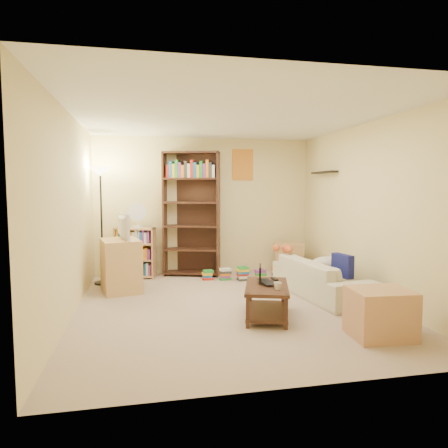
{
  "coord_description": "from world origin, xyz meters",
  "views": [
    {
      "loc": [
        -1.12,
        -5.1,
        1.56
      ],
      "look_at": [
        0.04,
        0.64,
        1.05
      ],
      "focal_mm": 32.0,
      "sensor_mm": 36.0,
      "label": 1
    }
  ],
  "objects_px": {
    "sofa": "(321,277)",
    "end_cabinet": "(380,313)",
    "tall_bookshelf": "(192,211)",
    "desk_fan": "(137,215)",
    "mug": "(278,286)",
    "short_bookshelf": "(135,253)",
    "tv_stand": "(121,265)",
    "television": "(120,227)",
    "floor_lamp": "(101,191)",
    "coffee_table": "(267,297)",
    "laptop": "(271,282)",
    "tabby_cat": "(285,249)",
    "side_table": "(289,259)"
  },
  "relations": [
    {
      "from": "coffee_table",
      "to": "television",
      "type": "bearing_deg",
      "value": 154.32
    },
    {
      "from": "short_bookshelf",
      "to": "end_cabinet",
      "type": "height_order",
      "value": "short_bookshelf"
    },
    {
      "from": "coffee_table",
      "to": "end_cabinet",
      "type": "height_order",
      "value": "end_cabinet"
    },
    {
      "from": "laptop",
      "to": "end_cabinet",
      "type": "bearing_deg",
      "value": -138.74
    },
    {
      "from": "sofa",
      "to": "laptop",
      "type": "relative_size",
      "value": 5.03
    },
    {
      "from": "tabby_cat",
      "to": "tv_stand",
      "type": "distance_m",
      "value": 2.6
    },
    {
      "from": "tabby_cat",
      "to": "end_cabinet",
      "type": "relative_size",
      "value": 0.69
    },
    {
      "from": "laptop",
      "to": "side_table",
      "type": "distance_m",
      "value": 2.49
    },
    {
      "from": "tabby_cat",
      "to": "tv_stand",
      "type": "relative_size",
      "value": 0.53
    },
    {
      "from": "sofa",
      "to": "tabby_cat",
      "type": "height_order",
      "value": "tabby_cat"
    },
    {
      "from": "end_cabinet",
      "to": "coffee_table",
      "type": "bearing_deg",
      "value": 139.09
    },
    {
      "from": "short_bookshelf",
      "to": "desk_fan",
      "type": "height_order",
      "value": "desk_fan"
    },
    {
      "from": "tv_stand",
      "to": "end_cabinet",
      "type": "distance_m",
      "value": 3.77
    },
    {
      "from": "tabby_cat",
      "to": "floor_lamp",
      "type": "relative_size",
      "value": 0.22
    },
    {
      "from": "coffee_table",
      "to": "short_bookshelf",
      "type": "bearing_deg",
      "value": 139.17
    },
    {
      "from": "tall_bookshelf",
      "to": "desk_fan",
      "type": "xyz_separation_m",
      "value": [
        -0.95,
        -0.05,
        -0.05
      ]
    },
    {
      "from": "end_cabinet",
      "to": "laptop",
      "type": "bearing_deg",
      "value": 134.37
    },
    {
      "from": "tall_bookshelf",
      "to": "end_cabinet",
      "type": "relative_size",
      "value": 3.62
    },
    {
      "from": "coffee_table",
      "to": "tabby_cat",
      "type": "bearing_deg",
      "value": 79.69
    },
    {
      "from": "side_table",
      "to": "short_bookshelf",
      "type": "bearing_deg",
      "value": 174.61
    },
    {
      "from": "side_table",
      "to": "end_cabinet",
      "type": "height_order",
      "value": "side_table"
    },
    {
      "from": "sofa",
      "to": "side_table",
      "type": "xyz_separation_m",
      "value": [
        0.07,
        1.49,
        0.02
      ]
    },
    {
      "from": "desk_fan",
      "to": "end_cabinet",
      "type": "height_order",
      "value": "desk_fan"
    },
    {
      "from": "coffee_table",
      "to": "tall_bookshelf",
      "type": "height_order",
      "value": "tall_bookshelf"
    },
    {
      "from": "tabby_cat",
      "to": "mug",
      "type": "bearing_deg",
      "value": -112.7
    },
    {
      "from": "sofa",
      "to": "end_cabinet",
      "type": "relative_size",
      "value": 3.09
    },
    {
      "from": "tv_stand",
      "to": "end_cabinet",
      "type": "bearing_deg",
      "value": -54.23
    },
    {
      "from": "tv_stand",
      "to": "floor_lamp",
      "type": "distance_m",
      "value": 1.29
    },
    {
      "from": "tall_bookshelf",
      "to": "floor_lamp",
      "type": "bearing_deg",
      "value": -150.01
    },
    {
      "from": "floor_lamp",
      "to": "side_table",
      "type": "distance_m",
      "value": 3.52
    },
    {
      "from": "tv_stand",
      "to": "television",
      "type": "bearing_deg",
      "value": 0.0
    },
    {
      "from": "tv_stand",
      "to": "tall_bookshelf",
      "type": "distance_m",
      "value": 1.69
    },
    {
      "from": "television",
      "to": "floor_lamp",
      "type": "relative_size",
      "value": 0.36
    },
    {
      "from": "tv_stand",
      "to": "television",
      "type": "height_order",
      "value": "television"
    },
    {
      "from": "coffee_table",
      "to": "tv_stand",
      "type": "bearing_deg",
      "value": 154.32
    },
    {
      "from": "tabby_cat",
      "to": "side_table",
      "type": "xyz_separation_m",
      "value": [
        0.38,
        0.82,
        -0.32
      ]
    },
    {
      "from": "short_bookshelf",
      "to": "sofa",
      "type": "bearing_deg",
      "value": -18.61
    },
    {
      "from": "laptop",
      "to": "end_cabinet",
      "type": "relative_size",
      "value": 0.61
    },
    {
      "from": "coffee_table",
      "to": "desk_fan",
      "type": "bearing_deg",
      "value": 138.81
    },
    {
      "from": "floor_lamp",
      "to": "desk_fan",
      "type": "bearing_deg",
      "value": 28.77
    },
    {
      "from": "mug",
      "to": "short_bookshelf",
      "type": "xyz_separation_m",
      "value": [
        -1.66,
        2.81,
        -0.0
      ]
    },
    {
      "from": "mug",
      "to": "tall_bookshelf",
      "type": "bearing_deg",
      "value": 103.16
    },
    {
      "from": "laptop",
      "to": "floor_lamp",
      "type": "height_order",
      "value": "floor_lamp"
    },
    {
      "from": "coffee_table",
      "to": "tall_bookshelf",
      "type": "distance_m",
      "value": 2.8
    },
    {
      "from": "tabby_cat",
      "to": "laptop",
      "type": "relative_size",
      "value": 1.12
    },
    {
      "from": "side_table",
      "to": "coffee_table",
      "type": "bearing_deg",
      "value": -116.65
    },
    {
      "from": "coffee_table",
      "to": "side_table",
      "type": "relative_size",
      "value": 1.76
    },
    {
      "from": "sofa",
      "to": "desk_fan",
      "type": "bearing_deg",
      "value": 50.76
    },
    {
      "from": "floor_lamp",
      "to": "end_cabinet",
      "type": "relative_size",
      "value": 3.12
    },
    {
      "from": "tv_stand",
      "to": "side_table",
      "type": "xyz_separation_m",
      "value": [
        2.97,
        0.63,
        -0.11
      ]
    }
  ]
}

